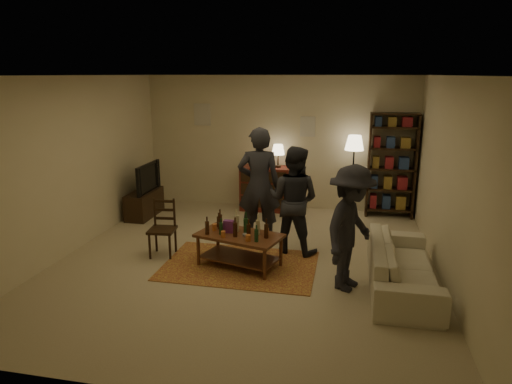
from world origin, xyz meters
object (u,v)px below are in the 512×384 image
(dining_chair, at_px, (163,226))
(bookshelf, at_px, (391,164))
(coffee_table, at_px, (239,238))
(sofa, at_px, (402,265))
(person_by_sofa, at_px, (351,228))
(person_left, at_px, (259,186))
(floor_lamp, at_px, (354,148))
(tv_stand, at_px, (144,197))
(dresser, at_px, (266,187))
(person_right, at_px, (293,200))

(dining_chair, height_order, bookshelf, bookshelf)
(coffee_table, distance_m, sofa, 2.26)
(dining_chair, xyz_separation_m, person_by_sofa, (2.81, -0.59, 0.36))
(bookshelf, height_order, person_left, bookshelf)
(bookshelf, xyz_separation_m, floor_lamp, (-0.72, -0.13, 0.31))
(tv_stand, height_order, floor_lamp, floor_lamp)
(dresser, height_order, person_right, person_right)
(tv_stand, xyz_separation_m, bookshelf, (4.69, 0.98, 0.65))
(dresser, relative_size, person_by_sofa, 0.83)
(dining_chair, xyz_separation_m, bookshelf, (3.54, 2.76, 0.57))
(bookshelf, xyz_separation_m, person_left, (-2.22, -1.89, -0.08))
(coffee_table, xyz_separation_m, person_right, (0.69, 0.73, 0.41))
(sofa, relative_size, person_right, 1.24)
(sofa, xyz_separation_m, person_by_sofa, (-0.69, -0.16, 0.51))
(person_right, bearing_deg, dresser, -54.50)
(bookshelf, height_order, person_right, bookshelf)
(dresser, height_order, person_left, person_left)
(bookshelf, distance_m, person_left, 2.91)
(coffee_table, height_order, person_by_sofa, person_by_sofa)
(coffee_table, height_order, sofa, coffee_table)
(person_right, relative_size, person_by_sofa, 1.02)
(dining_chair, relative_size, person_right, 0.53)
(dresser, height_order, sofa, dresser)
(dresser, relative_size, sofa, 0.65)
(person_left, distance_m, person_right, 0.71)
(person_left, relative_size, person_right, 1.14)
(coffee_table, relative_size, bookshelf, 0.66)
(person_right, bearing_deg, bookshelf, -111.41)
(dining_chair, height_order, person_left, person_left)
(bookshelf, bearing_deg, person_left, -139.58)
(tv_stand, distance_m, floor_lamp, 4.18)
(coffee_table, relative_size, person_by_sofa, 0.81)
(coffee_table, distance_m, floor_lamp, 3.36)
(tv_stand, xyz_separation_m, person_left, (2.48, -0.91, 0.57))
(coffee_table, bearing_deg, person_left, 85.76)
(coffee_table, xyz_separation_m, person_left, (0.08, 1.06, 0.53))
(coffee_table, relative_size, person_left, 0.69)
(dresser, relative_size, person_right, 0.81)
(floor_lamp, height_order, person_left, person_left)
(bookshelf, distance_m, person_by_sofa, 3.43)
(floor_lamp, bearing_deg, dresser, 177.89)
(dresser, bearing_deg, dining_chair, -112.31)
(coffee_table, height_order, floor_lamp, floor_lamp)
(tv_stand, relative_size, person_right, 0.63)
(tv_stand, distance_m, bookshelf, 4.84)
(person_by_sofa, bearing_deg, tv_stand, 81.79)
(dresser, height_order, person_by_sofa, person_by_sofa)
(dining_chair, height_order, tv_stand, tv_stand)
(floor_lamp, bearing_deg, person_right, -112.99)
(tv_stand, bearing_deg, bookshelf, 11.80)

